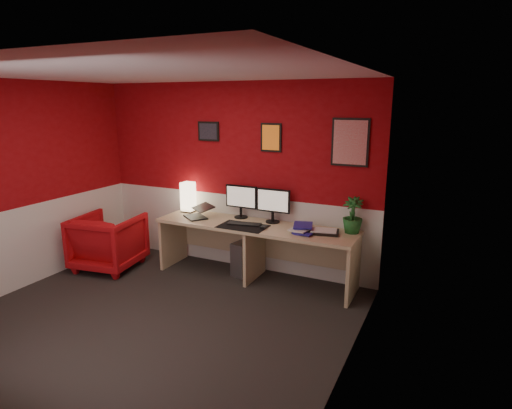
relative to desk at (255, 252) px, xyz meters
name	(u,v)px	position (x,y,z in m)	size (l,w,h in m)	color
ground	(156,319)	(-0.48, -1.41, -0.36)	(4.00, 3.50, 0.01)	black
ceiling	(141,73)	(-0.48, -1.41, 2.13)	(4.00, 3.50, 0.01)	white
wall_back	(233,177)	(-0.48, 0.34, 0.89)	(4.00, 0.01, 2.50)	maroon
wall_left	(15,187)	(-2.48, -1.41, 0.89)	(0.01, 3.50, 2.50)	maroon
wall_right	(350,230)	(1.52, -1.41, 0.89)	(0.01, 3.50, 2.50)	maroon
wainscot_back	(234,230)	(-0.48, 0.34, 0.14)	(4.00, 0.01, 1.00)	silver
wainscot_left	(23,247)	(-2.48, -1.41, 0.14)	(0.01, 3.50, 1.00)	silver
wainscot_right	(344,316)	(1.51, -1.41, 0.14)	(0.01, 3.50, 1.00)	silver
desk	(255,252)	(0.00, 0.00, 0.00)	(2.60, 0.65, 0.73)	tan
shoji_lamp	(188,198)	(-1.12, 0.19, 0.56)	(0.16, 0.16, 0.40)	#FFE5B2
laptop	(195,210)	(-0.86, -0.04, 0.47)	(0.33, 0.23, 0.22)	black
monitor_left	(241,196)	(-0.31, 0.23, 0.66)	(0.45, 0.06, 0.58)	black
monitor_right	(273,200)	(0.16, 0.20, 0.66)	(0.45, 0.06, 0.58)	black
desk_mat	(243,226)	(-0.10, -0.13, 0.37)	(0.60, 0.38, 0.01)	black
keyboard	(244,224)	(-0.12, -0.06, 0.38)	(0.42, 0.14, 0.02)	black
mouse	(264,227)	(0.18, -0.11, 0.39)	(0.06, 0.10, 0.03)	black
book_bottom	(298,230)	(0.59, -0.03, 0.38)	(0.23, 0.31, 0.03)	navy
book_middle	(294,228)	(0.53, -0.02, 0.40)	(0.21, 0.29, 0.02)	silver
book_top	(294,225)	(0.53, -0.01, 0.43)	(0.22, 0.30, 0.03)	navy
zen_tray	(324,232)	(0.89, 0.04, 0.38)	(0.35, 0.25, 0.03)	black
potted_plant	(353,215)	(1.18, 0.20, 0.58)	(0.24, 0.24, 0.43)	#19591E
pc_tower	(247,257)	(-0.19, 0.14, -0.14)	(0.20, 0.45, 0.45)	#99999E
armchair	(109,242)	(-1.98, -0.51, 0.01)	(0.80, 0.82, 0.75)	#B9090E
art_left	(209,131)	(-0.85, 0.33, 1.49)	(0.32, 0.02, 0.26)	black
art_center	(271,138)	(0.07, 0.33, 1.44)	(0.28, 0.02, 0.36)	orange
art_right	(350,142)	(1.08, 0.33, 1.42)	(0.44, 0.02, 0.56)	red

